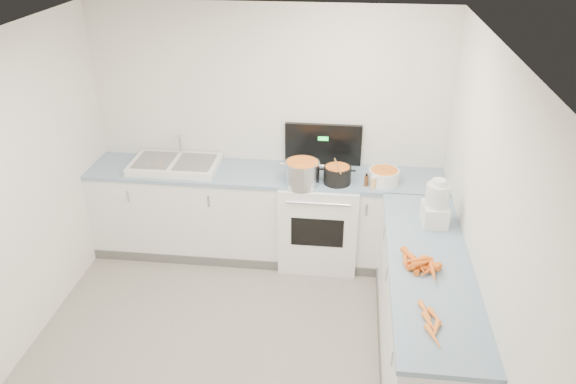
# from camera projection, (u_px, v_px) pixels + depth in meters

# --- Properties ---
(floor) EXTENTS (3.50, 4.00, 0.00)m
(floor) POSITION_uv_depth(u_px,v_px,m) (234.00, 372.00, 4.43)
(floor) COLOR gray
(floor) RESTS_ON ground
(ceiling) EXTENTS (3.50, 4.00, 0.00)m
(ceiling) POSITION_uv_depth(u_px,v_px,m) (215.00, 55.00, 3.27)
(ceiling) COLOR white
(ceiling) RESTS_ON ground
(wall_back) EXTENTS (3.50, 0.00, 2.50)m
(wall_back) POSITION_uv_depth(u_px,v_px,m) (269.00, 132.00, 5.61)
(wall_back) COLOR white
(wall_back) RESTS_ON ground
(wall_right) EXTENTS (0.00, 4.00, 2.50)m
(wall_right) POSITION_uv_depth(u_px,v_px,m) (488.00, 254.00, 3.67)
(wall_right) COLOR white
(wall_right) RESTS_ON ground
(counter_back) EXTENTS (3.50, 0.62, 0.94)m
(counter_back) POSITION_uv_depth(u_px,v_px,m) (266.00, 214.00, 5.71)
(counter_back) COLOR white
(counter_back) RESTS_ON ground
(counter_right) EXTENTS (0.62, 2.20, 0.94)m
(counter_right) POSITION_uv_depth(u_px,v_px,m) (424.00, 314.00, 4.32)
(counter_right) COLOR white
(counter_right) RESTS_ON ground
(stove) EXTENTS (0.76, 0.65, 1.36)m
(stove) POSITION_uv_depth(u_px,v_px,m) (319.00, 217.00, 5.64)
(stove) COLOR white
(stove) RESTS_ON ground
(sink) EXTENTS (0.86, 0.52, 0.31)m
(sink) POSITION_uv_depth(u_px,v_px,m) (175.00, 164.00, 5.57)
(sink) COLOR white
(sink) RESTS_ON counter_back
(steel_pot) EXTENTS (0.41, 0.41, 0.24)m
(steel_pot) POSITION_uv_depth(u_px,v_px,m) (302.00, 174.00, 5.23)
(steel_pot) COLOR silver
(steel_pot) RESTS_ON stove
(black_pot) EXTENTS (0.33, 0.33, 0.18)m
(black_pot) POSITION_uv_depth(u_px,v_px,m) (337.00, 176.00, 5.25)
(black_pot) COLOR black
(black_pot) RESTS_ON stove
(wooden_spoon) EXTENTS (0.08, 0.33, 0.01)m
(wooden_spoon) POSITION_uv_depth(u_px,v_px,m) (338.00, 166.00, 5.21)
(wooden_spoon) COLOR #AD7A47
(wooden_spoon) RESTS_ON black_pot
(mixing_bowl) EXTENTS (0.35, 0.35, 0.13)m
(mixing_bowl) POSITION_uv_depth(u_px,v_px,m) (384.00, 176.00, 5.26)
(mixing_bowl) COLOR white
(mixing_bowl) RESTS_ON counter_back
(extract_bottle) EXTENTS (0.04, 0.04, 0.10)m
(extract_bottle) POSITION_uv_depth(u_px,v_px,m) (366.00, 181.00, 5.21)
(extract_bottle) COLOR #593319
(extract_bottle) RESTS_ON counter_back
(spice_jar) EXTENTS (0.06, 0.06, 0.10)m
(spice_jar) POSITION_uv_depth(u_px,v_px,m) (374.00, 183.00, 5.17)
(spice_jar) COLOR #E5B266
(spice_jar) RESTS_ON counter_back
(food_processor) EXTENTS (0.21, 0.25, 0.40)m
(food_processor) POSITION_uv_depth(u_px,v_px,m) (436.00, 205.00, 4.54)
(food_processor) COLOR white
(food_processor) RESTS_ON counter_right
(carrot_pile) EXTENTS (0.31, 0.39, 0.09)m
(carrot_pile) POSITION_uv_depth(u_px,v_px,m) (421.00, 264.00, 4.04)
(carrot_pile) COLOR orange
(carrot_pile) RESTS_ON counter_right
(peeled_carrots) EXTENTS (0.15, 0.43, 0.04)m
(peeled_carrots) POSITION_uv_depth(u_px,v_px,m) (432.00, 323.00, 3.50)
(peeled_carrots) COLOR orange
(peeled_carrots) RESTS_ON counter_right
(peelings) EXTENTS (0.21, 0.25, 0.01)m
(peelings) POSITION_uv_depth(u_px,v_px,m) (156.00, 161.00, 5.55)
(peelings) COLOR tan
(peelings) RESTS_ON sink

